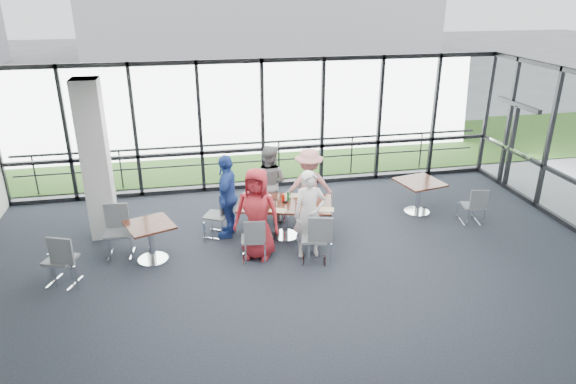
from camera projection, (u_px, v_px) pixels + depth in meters
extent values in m
cube|color=#1E222C|center=(310.00, 296.00, 8.55)|extent=(12.00, 10.00, 0.02)
cube|color=silver|center=(314.00, 105.00, 7.33)|extent=(12.00, 10.00, 0.04)
cube|color=white|center=(263.00, 126.00, 12.47)|extent=(12.00, 0.10, 3.20)
cube|color=black|center=(511.00, 148.00, 12.64)|extent=(0.12, 1.60, 2.10)
cube|color=silver|center=(96.00, 161.00, 10.00)|extent=(0.50, 0.50, 3.20)
cube|color=slate|center=(241.00, 134.00, 17.62)|extent=(80.00, 70.00, 0.02)
cube|color=#2E5517|center=(249.00, 151.00, 15.79)|extent=(80.00, 5.00, 0.01)
cube|color=#B8BABF|center=(260.00, 9.00, 37.16)|extent=(24.00, 10.00, 6.00)
cylinder|color=#2D2D33|center=(260.00, 161.00, 13.43)|extent=(12.00, 0.06, 0.06)
cube|color=#3A180F|center=(285.00, 204.00, 10.25)|extent=(2.05, 1.47, 0.04)
cylinder|color=silver|center=(285.00, 220.00, 10.40)|extent=(0.12, 0.12, 0.71)
cylinder|color=silver|center=(285.00, 235.00, 10.52)|extent=(0.56, 0.56, 0.03)
cube|color=#3A180F|center=(149.00, 225.00, 9.35)|extent=(1.02, 1.02, 0.04)
cylinder|color=silver|center=(151.00, 243.00, 9.49)|extent=(0.12, 0.12, 0.71)
cube|color=#3A180F|center=(420.00, 182.00, 11.35)|extent=(1.05, 1.05, 0.04)
cylinder|color=silver|center=(418.00, 198.00, 11.49)|extent=(0.12, 0.12, 0.71)
imported|color=#B0232B|center=(257.00, 214.00, 9.44)|extent=(1.01, 0.84, 1.76)
imported|color=white|center=(309.00, 214.00, 9.51)|extent=(0.63, 0.47, 1.68)
imported|color=gray|center=(269.00, 183.00, 11.00)|extent=(0.96, 0.84, 1.68)
imported|color=pink|center=(309.00, 186.00, 10.88)|extent=(1.09, 0.61, 1.64)
imported|color=#2848A1|center=(227.00, 196.00, 10.28)|extent=(0.83, 1.13, 1.73)
cylinder|color=white|center=(257.00, 209.00, 9.94)|extent=(0.27, 0.27, 0.01)
cylinder|color=white|center=(311.00, 209.00, 9.92)|extent=(0.29, 0.29, 0.01)
cylinder|color=white|center=(266.00, 196.00, 10.52)|extent=(0.25, 0.25, 0.01)
cylinder|color=white|center=(308.00, 196.00, 10.52)|extent=(0.25, 0.25, 0.01)
cylinder|color=white|center=(248.00, 201.00, 10.31)|extent=(0.28, 0.28, 0.01)
cylinder|color=white|center=(275.00, 203.00, 10.01)|extent=(0.08, 0.08, 0.15)
cylinder|color=white|center=(297.00, 205.00, 9.99)|extent=(0.07, 0.07, 0.13)
cylinder|color=white|center=(289.00, 196.00, 10.41)|extent=(0.07, 0.07, 0.13)
cylinder|color=white|center=(250.00, 201.00, 10.15)|extent=(0.07, 0.07, 0.13)
cube|color=white|center=(278.00, 210.00, 9.90)|extent=(0.38, 0.34, 0.00)
cube|color=white|center=(326.00, 209.00, 9.93)|extent=(0.37, 0.30, 0.00)
cube|color=white|center=(292.00, 195.00, 10.59)|extent=(0.34, 0.26, 0.00)
cube|color=black|center=(285.00, 202.00, 10.24)|extent=(0.10, 0.07, 0.04)
cylinder|color=#B91000|center=(283.00, 198.00, 10.21)|extent=(0.06, 0.06, 0.18)
cylinder|color=#1E7733|center=(288.00, 196.00, 10.29)|extent=(0.05, 0.05, 0.20)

